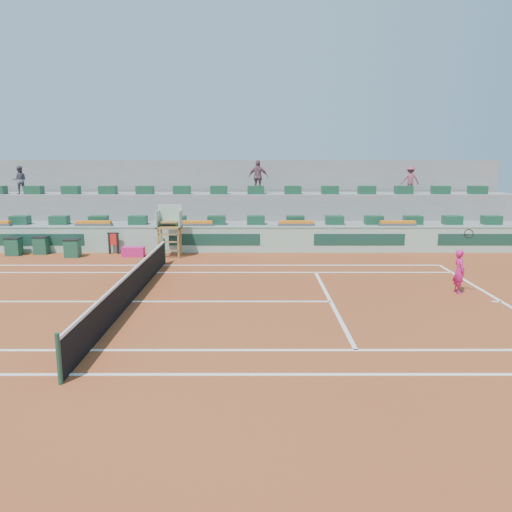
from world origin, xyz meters
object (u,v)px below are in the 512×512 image
(umpire_chair, at_px, (170,224))
(drink_cooler_a, at_px, (73,248))
(player_bag, at_px, (133,252))
(tennis_player, at_px, (459,271))

(umpire_chair, height_order, drink_cooler_a, umpire_chair)
(player_bag, bearing_deg, umpire_chair, 2.76)
(player_bag, relative_size, drink_cooler_a, 1.21)
(player_bag, bearing_deg, tennis_player, -26.69)
(umpire_chair, distance_m, tennis_player, 12.68)
(player_bag, xyz_separation_m, tennis_player, (12.62, -6.35, 0.54))
(umpire_chair, relative_size, tennis_player, 1.05)
(drink_cooler_a, bearing_deg, tennis_player, -22.10)
(player_bag, distance_m, umpire_chair, 2.17)
(tennis_player, bearing_deg, player_bag, 153.31)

